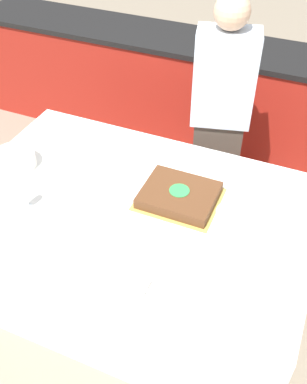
% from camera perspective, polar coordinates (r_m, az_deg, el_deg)
% --- Properties ---
extents(ground_plane, '(14.00, 14.00, 0.00)m').
position_cam_1_polar(ground_plane, '(2.93, -1.91, -11.79)').
color(ground_plane, gray).
extents(back_counter, '(4.40, 0.58, 0.92)m').
position_cam_1_polar(back_counter, '(3.83, 8.63, 11.60)').
color(back_counter, '#A82319').
rests_on(back_counter, ground_plane).
extents(dining_table, '(1.89, 1.20, 0.74)m').
position_cam_1_polar(dining_table, '(2.64, -2.08, -7.02)').
color(dining_table, white).
rests_on(dining_table, ground_plane).
extents(cake, '(0.42, 0.36, 0.07)m').
position_cam_1_polar(cake, '(2.37, 3.27, -0.41)').
color(cake, gold).
rests_on(cake, dining_table).
extents(plate_stack, '(0.24, 0.24, 0.09)m').
position_cam_1_polar(plate_stack, '(2.70, -17.19, 3.97)').
color(plate_stack, white).
rests_on(plate_stack, dining_table).
extents(wine_glass, '(0.06, 0.06, 0.16)m').
position_cam_1_polar(wine_glass, '(2.36, -16.20, 0.01)').
color(wine_glass, white).
rests_on(wine_glass, dining_table).
extents(side_plate_near_cake, '(0.18, 0.18, 0.00)m').
position_cam_1_polar(side_plate_near_cake, '(2.59, 7.53, 2.85)').
color(side_plate_near_cake, white).
rests_on(side_plate_near_cake, dining_table).
extents(side_plate_right_edge, '(0.18, 0.18, 0.00)m').
position_cam_1_polar(side_plate_right_edge, '(2.34, 10.14, -2.63)').
color(side_plate_right_edge, white).
rests_on(side_plate_right_edge, dining_table).
extents(utensil_pile, '(0.15, 0.09, 0.02)m').
position_cam_1_polar(utensil_pile, '(2.01, -2.79, -11.64)').
color(utensil_pile, white).
rests_on(utensil_pile, dining_table).
extents(person_cutting_cake, '(0.40, 0.28, 1.59)m').
position_cam_1_polar(person_cutting_cake, '(2.89, 8.43, 9.24)').
color(person_cutting_cake, '#4C4238').
rests_on(person_cutting_cake, ground_plane).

